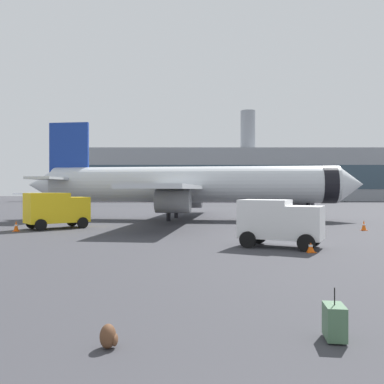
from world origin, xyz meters
The scene contains 11 objects.
airplane_at_gate centered at (-0.32, 39.77, 3.66)m, with size 35.76×32.35×10.50m.
airplane_taxiing centered at (-37.97, 106.99, 2.25)m, with size 19.75×21.65×6.48m.
service_truck centered at (-11.03, 29.94, 1.61)m, with size 5.14×4.69×2.90m.
fuel_truck centered at (9.91, 40.84, 1.77)m, with size 6.30×3.48×3.20m.
cargo_van centered at (4.78, 19.21, 1.45)m, with size 4.83×3.82×2.60m.
safety_cone_near centered at (5.96, 17.39, 0.29)m, with size 0.44×0.44×0.60m.
safety_cone_mid centered at (-13.33, 27.68, 0.40)m, with size 0.44×0.44×0.82m.
safety_cone_far centered at (13.30, 28.37, 0.39)m, with size 0.44×0.44×0.80m.
rolling_suitcase centered at (2.97, 5.57, 0.39)m, with size 0.48×0.69×1.10m.
traveller_backpack centered at (-1.66, 5.15, 0.23)m, with size 0.36×0.40×0.48m.
terminal_building centered at (17.90, 118.45, 7.55)m, with size 97.87×19.55×26.89m.
Camera 1 is at (-0.01, -2.83, 3.14)m, focal length 37.79 mm.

